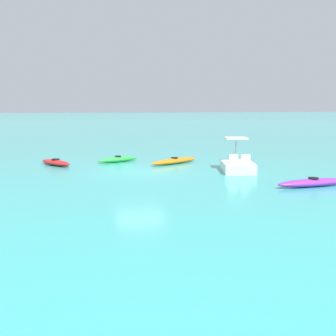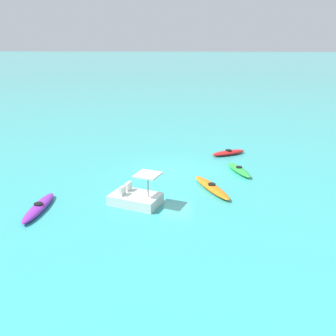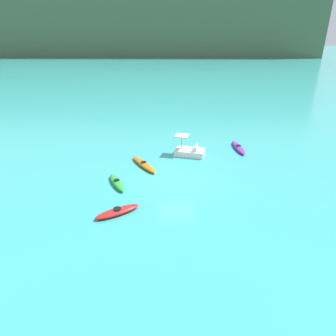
{
  "view_description": "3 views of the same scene",
  "coord_description": "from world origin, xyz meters",
  "px_view_note": "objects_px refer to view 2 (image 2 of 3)",
  "views": [
    {
      "loc": [
        19.44,
        -5.13,
        3.15
      ],
      "look_at": [
        0.87,
        1.18,
        0.26
      ],
      "focal_mm": 43.16,
      "sensor_mm": 36.0,
      "label": 1
    },
    {
      "loc": [
        -1.16,
        20.67,
        7.55
      ],
      "look_at": [
        0.2,
        0.7,
        0.53
      ],
      "focal_mm": 38.39,
      "sensor_mm": 36.0,
      "label": 2
    },
    {
      "loc": [
        -2.04,
        -17.99,
        9.09
      ],
      "look_at": [
        -0.59,
        0.67,
        0.67
      ],
      "focal_mm": 31.39,
      "sensor_mm": 36.0,
      "label": 3
    }
  ],
  "objects_px": {
    "kayak_purple": "(39,207)",
    "pedal_boat_white": "(136,198)",
    "kayak_green": "(239,170)",
    "kayak_red": "(228,153)",
    "kayak_orange": "(212,187)"
  },
  "relations": [
    {
      "from": "kayak_green",
      "to": "kayak_red",
      "type": "distance_m",
      "value": 3.62
    },
    {
      "from": "kayak_red",
      "to": "kayak_green",
      "type": "bearing_deg",
      "value": 94.99
    },
    {
      "from": "kayak_green",
      "to": "pedal_boat_white",
      "type": "bearing_deg",
      "value": 41.38
    },
    {
      "from": "kayak_orange",
      "to": "kayak_purple",
      "type": "height_order",
      "value": "same"
    },
    {
      "from": "kayak_purple",
      "to": "pedal_boat_white",
      "type": "bearing_deg",
      "value": -166.87
    },
    {
      "from": "kayak_green",
      "to": "kayak_red",
      "type": "xyz_separation_m",
      "value": [
        0.31,
        -3.6,
        0.0
      ]
    },
    {
      "from": "kayak_purple",
      "to": "pedal_boat_white",
      "type": "height_order",
      "value": "pedal_boat_white"
    },
    {
      "from": "kayak_green",
      "to": "pedal_boat_white",
      "type": "relative_size",
      "value": 1.0
    },
    {
      "from": "kayak_purple",
      "to": "kayak_red",
      "type": "height_order",
      "value": "same"
    },
    {
      "from": "kayak_orange",
      "to": "kayak_green",
      "type": "bearing_deg",
      "value": -121.56
    },
    {
      "from": "kayak_purple",
      "to": "kayak_green",
      "type": "xyz_separation_m",
      "value": [
        -10.1,
        -5.99,
        0.0
      ]
    },
    {
      "from": "kayak_red",
      "to": "pedal_boat_white",
      "type": "bearing_deg",
      "value": 58.21
    },
    {
      "from": "kayak_purple",
      "to": "kayak_red",
      "type": "bearing_deg",
      "value": -135.57
    },
    {
      "from": "pedal_boat_white",
      "to": "kayak_purple",
      "type": "bearing_deg",
      "value": 13.13
    },
    {
      "from": "pedal_boat_white",
      "to": "kayak_red",
      "type": "bearing_deg",
      "value": -121.79
    }
  ]
}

